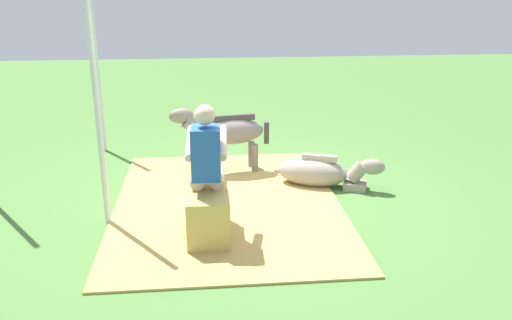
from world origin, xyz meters
TOP-DOWN VIEW (x-y plane):
  - ground_plane at (0.00, 0.00)m, footprint 24.00×24.00m
  - hay_patch at (-0.23, 0.20)m, footprint 3.53×2.61m
  - hay_bale at (-1.08, 0.44)m, footprint 0.65×0.42m
  - person_seated at (-0.91, 0.43)m, footprint 0.67×0.43m
  - pony_standing at (0.87, 0.16)m, footprint 0.45×1.34m
  - pony_lying at (0.25, -1.00)m, footprint 0.72×1.35m
  - tent_pole_left at (-0.59, 1.52)m, footprint 0.06×0.06m
  - tent_pole_right at (2.05, 2.00)m, footprint 0.06×0.06m

SIDE VIEW (x-z plane):
  - ground_plane at x=0.00m, z-range 0.00..0.00m
  - hay_patch at x=-0.23m, z-range 0.00..0.02m
  - pony_lying at x=0.25m, z-range -0.02..0.40m
  - hay_bale at x=-1.08m, z-range 0.00..0.51m
  - pony_standing at x=0.87m, z-range 0.10..1.03m
  - person_seated at x=-0.91m, z-range 0.08..1.47m
  - tent_pole_left at x=-0.59m, z-range 0.00..2.39m
  - tent_pole_right at x=2.05m, z-range 0.00..2.39m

